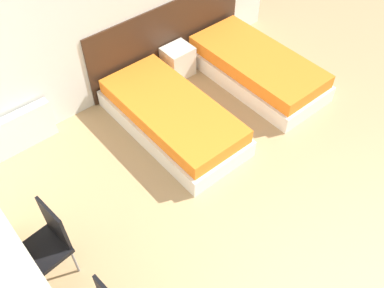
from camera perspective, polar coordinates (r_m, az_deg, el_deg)
name	(u,v)px	position (r m, az deg, el deg)	size (l,w,h in m)	color
wall_back	(92,11)	(5.45, -13.19, 16.88)	(6.03, 0.05, 2.70)	silver
headboard_panel	(168,37)	(6.33, -3.19, 14.01)	(2.64, 0.03, 1.06)	#382316
bed_near_window	(172,117)	(5.51, -2.66, 3.60)	(0.99, 2.05, 0.44)	silver
bed_near_door	(257,68)	(6.33, 8.63, 9.95)	(0.99, 2.05, 0.44)	silver
nightstand	(178,61)	(6.37, -1.89, 10.97)	(0.41, 0.35, 0.46)	beige
radiator	(17,132)	(5.66, -22.30, 1.44)	(0.94, 0.12, 0.54)	silver
chair_near_laptop	(48,242)	(4.30, -18.71, -12.25)	(0.46, 0.46, 0.92)	black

